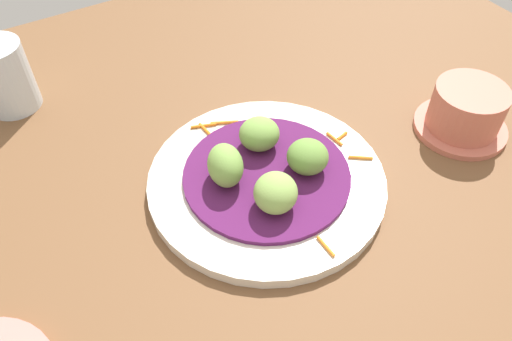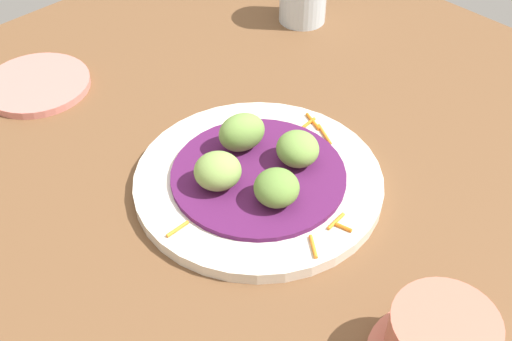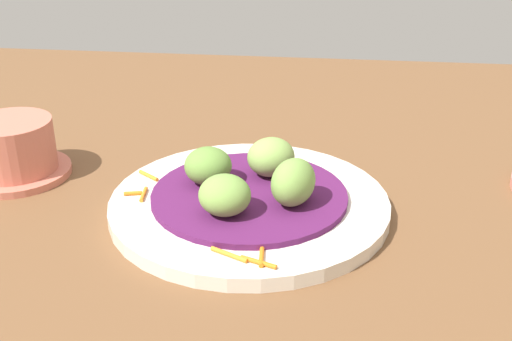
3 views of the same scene
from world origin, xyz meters
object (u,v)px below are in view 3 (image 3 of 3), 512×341
guac_scoop_back (225,195)px  guac_scoop_center (271,157)px  guac_scoop_right (208,166)px  main_plate (249,204)px  terracotta_bowl (13,151)px  guac_scoop_left (293,182)px

guac_scoop_back → guac_scoop_center: bearing=-111.0°
guac_scoop_right → guac_scoop_center: bearing=-156.0°
main_plate → terracotta_bowl: size_ratio=2.33×
guac_scoop_right → terracotta_bowl: terracotta_bowl is taller
guac_scoop_right → terracotta_bowl: 22.78cm
guac_scoop_back → terracotta_bowl: size_ratio=0.41×
main_plate → guac_scoop_back: bearing=69.0°
guac_scoop_right → guac_scoop_back: (-2.72, 6.13, 0.01)cm
guac_scoop_left → guac_scoop_right: (8.86, -3.41, -0.36)cm
guac_scoop_left → guac_scoop_back: (6.13, 2.72, -0.35)cm
main_plate → guac_scoop_right: (4.43, -1.70, 3.21)cm
guac_scoop_left → terracotta_bowl: size_ratio=0.46×
guac_scoop_left → guac_scoop_back: guac_scoop_left is taller
terracotta_bowl → guac_scoop_left: bearing=168.0°
main_plate → guac_scoop_back: size_ratio=5.69×
guac_scoop_left → guac_scoop_right: 9.50cm
guac_scoop_left → guac_scoop_center: bearing=-66.0°
guac_scoop_center → terracotta_bowl: size_ratio=0.43×
guac_scoop_right → guac_scoop_left: bearing=159.0°
guac_scoop_center → guac_scoop_back: guac_scoop_center is taller
guac_scoop_back → guac_scoop_left: bearing=-156.0°
main_plate → guac_scoop_right: guac_scoop_right is taller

